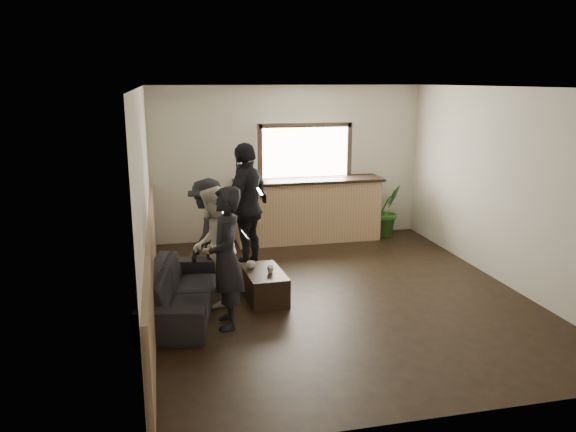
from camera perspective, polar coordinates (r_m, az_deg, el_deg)
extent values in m
cube|color=black|center=(7.88, 4.95, -7.89)|extent=(5.00, 6.00, 0.01)
cube|color=silver|center=(7.33, 5.41, 12.91)|extent=(5.00, 6.00, 0.01)
cube|color=beige|center=(10.33, 0.04, 5.39)|extent=(5.00, 0.01, 2.80)
cube|color=beige|center=(4.81, 16.23, -4.94)|extent=(5.00, 0.01, 2.80)
cube|color=beige|center=(7.13, -14.32, 1.18)|extent=(0.01, 6.00, 2.80)
cube|color=beige|center=(8.58, 21.29, 2.74)|extent=(0.01, 6.00, 2.80)
cube|color=#917052|center=(7.36, -13.70, -5.29)|extent=(0.06, 5.90, 1.10)
cube|color=tan|center=(10.26, 2.07, 0.49)|extent=(2.60, 0.60, 1.10)
cube|color=black|center=(10.14, 2.10, 3.65)|extent=(2.70, 0.68, 0.05)
cube|color=white|center=(10.34, 1.72, 6.51)|extent=(1.60, 0.06, 0.90)
cube|color=#3F3326|center=(10.26, 1.79, 9.21)|extent=(1.72, 0.08, 0.08)
cube|color=#3F3326|center=(10.13, -2.86, 6.35)|extent=(0.08, 0.08, 1.06)
cube|color=#3F3326|center=(10.55, 6.21, 6.58)|extent=(0.08, 0.08, 1.06)
imported|color=black|center=(7.30, -10.87, -7.41)|extent=(1.13, 2.14, 0.59)
cube|color=black|center=(7.63, -2.44, -7.01)|extent=(0.54, 0.91, 0.39)
imported|color=silver|center=(7.69, -3.77, -4.96)|extent=(0.12, 0.12, 0.09)
imported|color=silver|center=(7.49, -1.79, -5.47)|extent=(0.13, 0.13, 0.09)
imported|color=#2D6623|center=(10.74, 10.09, 0.56)|extent=(0.66, 0.60, 0.98)
imported|color=black|center=(6.65, -6.29, -4.27)|extent=(0.42, 0.63, 1.70)
cube|color=black|center=(6.59, -4.45, -1.85)|extent=(0.09, 0.07, 0.12)
cube|color=white|center=(6.58, -4.44, -1.83)|extent=(0.08, 0.07, 0.11)
imported|color=silver|center=(7.34, -7.59, -3.12)|extent=(0.80, 0.91, 1.57)
cube|color=black|center=(7.25, -5.93, -1.96)|extent=(0.11, 0.10, 0.12)
cube|color=white|center=(7.25, -5.92, -1.94)|extent=(0.09, 0.08, 0.11)
imported|color=black|center=(8.05, -8.09, -1.69)|extent=(0.96, 1.15, 1.55)
cube|color=black|center=(7.89, -6.67, 0.54)|extent=(0.11, 0.10, 0.12)
cube|color=white|center=(7.89, -6.67, 0.56)|extent=(0.10, 0.09, 0.11)
imported|color=black|center=(8.63, -4.18, 0.93)|extent=(1.09, 1.22, 1.98)
cube|color=black|center=(8.47, -2.90, 2.49)|extent=(0.12, 0.11, 0.12)
cube|color=white|center=(8.47, -2.89, 2.51)|extent=(0.10, 0.10, 0.11)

